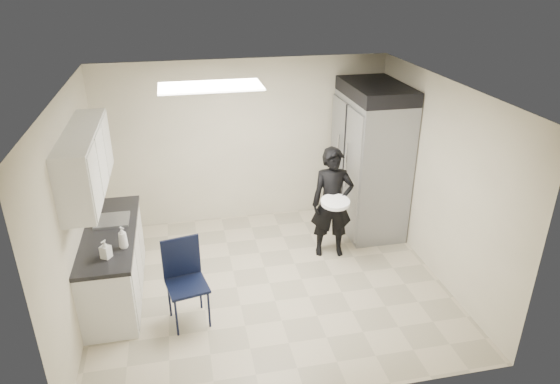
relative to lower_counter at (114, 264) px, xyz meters
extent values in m
plane|color=#B0A48A|center=(1.95, -0.20, -0.43)|extent=(4.50, 4.50, 0.00)
plane|color=white|center=(1.95, -0.20, 2.17)|extent=(4.50, 4.50, 0.00)
plane|color=beige|center=(1.95, 1.80, 0.87)|extent=(4.50, 0.00, 4.50)
plane|color=beige|center=(-0.30, -0.20, 0.87)|extent=(0.00, 4.00, 4.00)
plane|color=beige|center=(4.20, -0.20, 0.87)|extent=(0.00, 4.00, 4.00)
cube|color=white|center=(1.35, 0.20, 2.14)|extent=(1.20, 0.60, 0.02)
cube|color=silver|center=(0.00, 0.00, 0.00)|extent=(0.60, 1.90, 0.86)
cube|color=black|center=(0.00, 0.00, 0.46)|extent=(0.64, 1.95, 0.05)
cube|color=gray|center=(0.02, 0.25, 0.44)|extent=(0.42, 0.40, 0.14)
cylinder|color=silver|center=(-0.18, 0.25, 0.59)|extent=(0.02, 0.02, 0.24)
cube|color=silver|center=(-0.13, 0.00, 1.40)|extent=(0.35, 1.80, 0.75)
cube|color=black|center=(-0.19, 1.15, 1.19)|extent=(0.22, 0.30, 0.35)
cube|color=yellow|center=(-0.29, -0.10, 0.79)|extent=(0.00, 0.12, 0.07)
cube|color=yellow|center=(-0.29, 0.10, 0.75)|extent=(0.00, 0.12, 0.07)
cube|color=gray|center=(3.78, 1.07, 0.62)|extent=(0.80, 1.35, 2.10)
cube|color=black|center=(3.78, 1.07, 1.77)|extent=(0.80, 1.35, 0.20)
cube|color=black|center=(0.88, -0.76, 0.07)|extent=(0.52, 0.52, 1.00)
imported|color=black|center=(2.96, 0.38, 0.38)|extent=(0.65, 0.48, 1.62)
cylinder|color=white|center=(2.92, 0.13, 0.51)|extent=(0.45, 0.45, 0.05)
imported|color=silver|center=(0.22, -0.44, 0.61)|extent=(0.15, 0.15, 0.27)
imported|color=#B1B3BD|center=(0.04, -0.62, 0.59)|extent=(0.14, 0.14, 0.22)
camera|label=1|loc=(0.95, -5.62, 3.46)|focal=32.00mm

